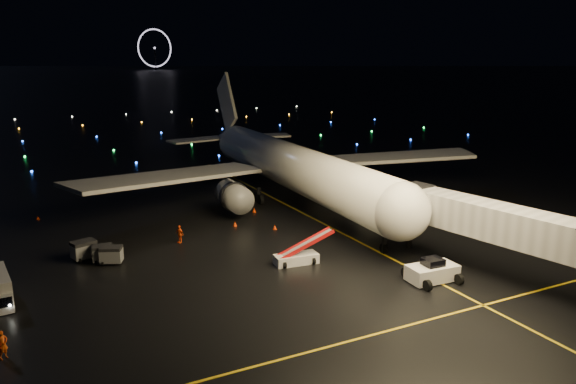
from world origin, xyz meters
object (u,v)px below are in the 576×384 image
at_px(crew_c, 180,234).
at_px(baggage_cart_0, 103,253).
at_px(pushback_tug, 432,270).
at_px(crew_a, 3,345).
at_px(baggage_cart_2, 84,250).
at_px(airliner, 282,139).
at_px(belt_loader, 296,249).
at_px(baggage_cart_1, 111,255).

xyz_separation_m(crew_c, baggage_cart_0, (-8.06, -2.04, -0.14)).
bearing_deg(crew_c, pushback_tug, 14.91).
height_order(crew_a, baggage_cart_2, crew_a).
relative_size(airliner, belt_loader, 9.50).
xyz_separation_m(crew_c, baggage_cart_2, (-9.55, -0.59, -0.03)).
bearing_deg(crew_a, baggage_cart_0, 25.56).
bearing_deg(pushback_tug, crew_c, 133.03).
distance_m(crew_a, baggage_cart_1, 17.08).
height_order(airliner, baggage_cart_1, airliner).
distance_m(airliner, baggage_cart_2, 31.34).
xyz_separation_m(baggage_cart_1, baggage_cart_2, (-2.13, 2.37, 0.09)).
relative_size(crew_a, crew_c, 1.03).
distance_m(airliner, belt_loader, 26.18).
bearing_deg(airliner, pushback_tug, -90.30).
bearing_deg(baggage_cart_2, airliner, 9.09).
relative_size(baggage_cart_0, baggage_cart_1, 0.98).
relative_size(belt_loader, baggage_cart_0, 3.17).
distance_m(pushback_tug, belt_loader, 12.42).
height_order(crew_a, baggage_cart_1, crew_a).
distance_m(crew_a, baggage_cart_2, 18.17).
distance_m(airliner, baggage_cart_1, 30.62).
bearing_deg(belt_loader, baggage_cart_1, 158.79).
bearing_deg(baggage_cart_1, baggage_cart_0, 148.28).
xyz_separation_m(belt_loader, baggage_cart_1, (-15.40, 7.88, -0.63)).
xyz_separation_m(pushback_tug, baggage_cart_1, (-23.92, 16.91, -0.20)).
bearing_deg(airliner, crew_c, -143.04).
height_order(airliner, crew_a, airliner).
height_order(baggage_cart_0, baggage_cart_2, baggage_cart_2).
bearing_deg(baggage_cart_0, baggage_cart_1, -48.96).
distance_m(pushback_tug, baggage_cart_1, 29.29).
distance_m(belt_loader, crew_a, 25.53).
xyz_separation_m(airliner, baggage_cart_2, (-27.60, -13.00, -7.18)).
distance_m(baggage_cart_1, baggage_cart_2, 3.19).
xyz_separation_m(pushback_tug, crew_c, (-16.50, 19.87, -0.09)).
distance_m(pushback_tug, crew_c, 25.82).
height_order(airliner, belt_loader, airliner).
bearing_deg(pushback_tug, baggage_cart_0, 147.34).
relative_size(pushback_tug, baggage_cart_2, 2.01).
xyz_separation_m(crew_a, baggage_cart_1, (9.29, 14.34, -0.15)).
xyz_separation_m(belt_loader, baggage_cart_0, (-16.04, 8.79, -0.65)).
bearing_deg(crew_c, belt_loader, 11.59).
xyz_separation_m(airliner, pushback_tug, (-1.55, -32.28, -7.06)).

